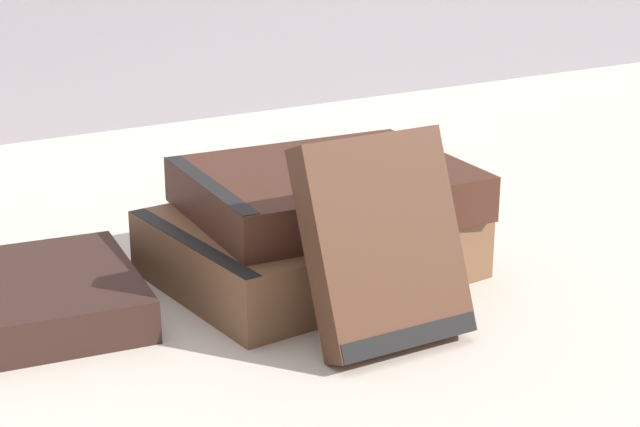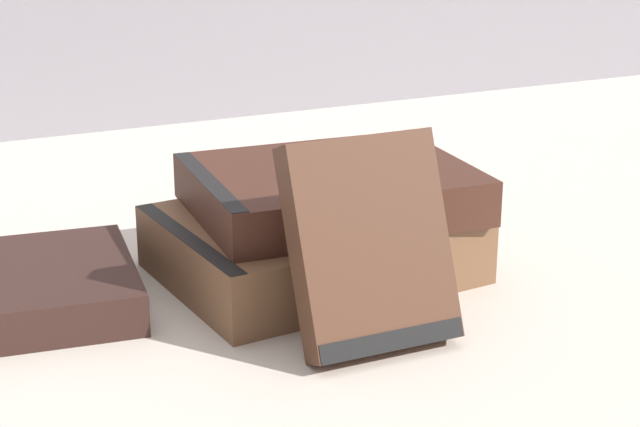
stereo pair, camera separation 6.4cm
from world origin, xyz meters
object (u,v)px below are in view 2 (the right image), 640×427
(pocket_watch, at_px, (357,159))
(book_leaning_front, at_px, (371,252))
(book_flat_top, at_px, (324,190))
(book_flat_bottom, at_px, (307,245))

(pocket_watch, bearing_deg, book_leaning_front, -113.03)
(book_leaning_front, distance_m, pocket_watch, 0.13)
(book_flat_top, distance_m, pocket_watch, 0.03)
(book_flat_bottom, xyz_separation_m, pocket_watch, (0.04, 0.00, 0.06))
(book_flat_bottom, bearing_deg, book_flat_top, 4.73)
(book_leaning_front, relative_size, pocket_watch, 2.03)
(book_flat_bottom, height_order, book_leaning_front, book_leaning_front)
(book_flat_bottom, relative_size, pocket_watch, 3.46)
(book_leaning_front, bearing_deg, pocket_watch, 66.97)
(book_flat_bottom, height_order, pocket_watch, pocket_watch)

